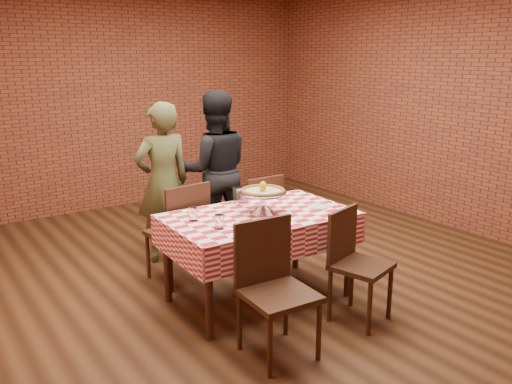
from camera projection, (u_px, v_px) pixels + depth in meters
ground at (255, 273)px, 5.06m from camera, size 6.00×6.00×0.00m
back_wall at (127, 99)px, 7.07m from camera, size 5.50×0.00×5.50m
table at (259, 257)px, 4.44m from camera, size 1.54×0.96×0.75m
tablecloth at (259, 229)px, 4.38m from camera, size 1.58×0.99×0.26m
pizza_stand at (263, 203)px, 4.35m from camera, size 0.47×0.47×0.18m
pizza at (263, 192)px, 4.32m from camera, size 0.43×0.43×0.03m
lemon at (263, 186)px, 4.31m from camera, size 0.07×0.07×0.08m
water_glass_left at (219, 222)px, 3.96m from camera, size 0.07×0.07×0.11m
water_glass_right at (193, 214)px, 4.16m from camera, size 0.07×0.07×0.11m
side_plate at (318, 207)px, 4.52m from camera, size 0.18×0.18×0.01m
sweetener_packet_a at (326, 208)px, 4.51m from camera, size 0.05×0.04×0.00m
sweetener_packet_b at (327, 205)px, 4.58m from camera, size 0.06×0.05×0.00m
condiment_caddy at (241, 196)px, 4.60m from camera, size 0.13×0.11×0.16m
chair_near_left at (279, 293)px, 3.57m from camera, size 0.48×0.48×0.94m
chair_near_right at (361, 268)px, 4.06m from camera, size 0.49×0.49×0.88m
chair_far_left at (177, 231)px, 4.80m from camera, size 0.50×0.50×0.94m
chair_far_right at (254, 218)px, 5.27m from camera, size 0.42×0.42×0.90m
diner_olive at (163, 183)px, 5.22m from camera, size 0.59×0.40×1.60m
diner_black at (214, 170)px, 5.60m from camera, size 0.99×0.88×1.67m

